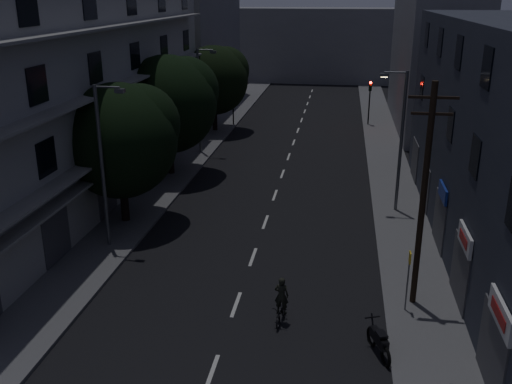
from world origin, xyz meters
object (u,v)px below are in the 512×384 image
(bus_stop_sign, at_px, (409,271))
(cyclist, at_px, (281,307))
(motorcycle, at_px, (379,342))
(utility_pole, at_px, (424,193))

(bus_stop_sign, height_order, cyclist, bus_stop_sign)
(cyclist, bearing_deg, motorcycle, -16.73)
(utility_pole, xyz_separation_m, cyclist, (-5.20, -2.09, -4.22))
(cyclist, bearing_deg, bus_stop_sign, 22.74)
(utility_pole, height_order, bus_stop_sign, utility_pole)
(motorcycle, bearing_deg, utility_pole, 46.44)
(utility_pole, bearing_deg, bus_stop_sign, -117.77)
(bus_stop_sign, height_order, motorcycle, bus_stop_sign)
(motorcycle, xyz_separation_m, cyclist, (-3.63, 1.57, 0.14))
(cyclist, bearing_deg, utility_pole, 28.61)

